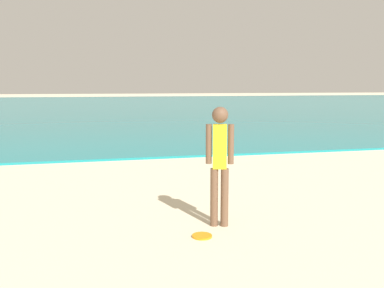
{
  "coord_description": "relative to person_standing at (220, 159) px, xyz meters",
  "views": [
    {
      "loc": [
        -1.9,
        2.63,
        1.92
      ],
      "look_at": [
        -0.07,
        10.23,
        0.83
      ],
      "focal_mm": 39.31,
      "sensor_mm": 36.0,
      "label": 1
    }
  ],
  "objects": [
    {
      "name": "frisbee",
      "position": [
        -0.34,
        -0.37,
        -0.92
      ],
      "size": [
        0.26,
        0.26,
        0.03
      ],
      "primitive_type": "cylinder",
      "color": "orange",
      "rests_on": "ground"
    },
    {
      "name": "water",
      "position": [
        0.23,
        35.43,
        -0.9
      ],
      "size": [
        160.0,
        60.0,
        0.06
      ],
      "primitive_type": "cube",
      "color": "teal",
      "rests_on": "ground"
    },
    {
      "name": "person_standing",
      "position": [
        0.0,
        0.0,
        0.0
      ],
      "size": [
        0.36,
        0.22,
        1.64
      ],
      "rotation": [
        0.0,
        0.0,
        2.84
      ],
      "color": "brown",
      "rests_on": "ground"
    }
  ]
}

